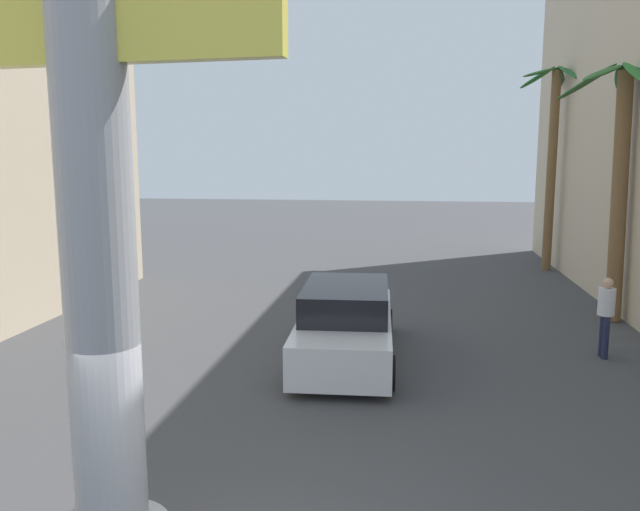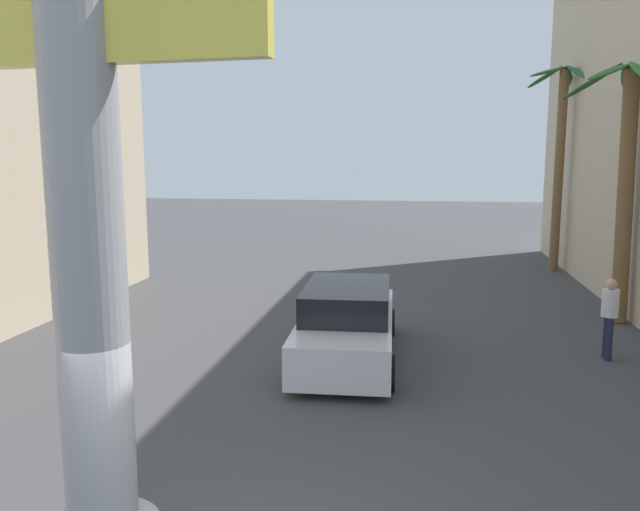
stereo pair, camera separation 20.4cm
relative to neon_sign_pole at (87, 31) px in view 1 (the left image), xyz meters
The scene contains 6 objects.
ground_plane 11.22m from the neon_sign_pole, 83.57° to the left, with size 93.44×93.44×0.00m, color #424244.
neon_sign_pole is the anchor object (origin of this frame).
car_lead 8.85m from the neon_sign_pole, 79.13° to the left, with size 2.17×5.10×1.56m.
palm_tree_mid_right 14.13m from the neon_sign_pole, 55.75° to the left, with size 3.06×3.19×6.53m.
palm_tree_far_right 20.51m from the neon_sign_pole, 67.51° to the left, with size 2.81×2.71×7.46m.
pedestrian_mid_right 11.52m from the neon_sign_pole, 50.54° to the left, with size 0.34×0.34×1.71m.
Camera 1 is at (1.59, -4.98, 4.16)m, focal length 35.00 mm.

